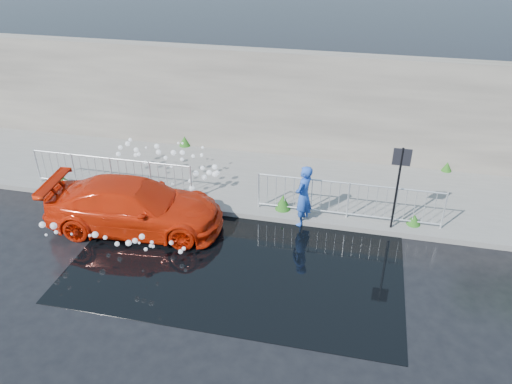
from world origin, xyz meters
TOP-DOWN VIEW (x-y plane):
  - ground at (0.00, 0.00)m, footprint 90.00×90.00m
  - pavement at (0.00, 5.00)m, footprint 30.00×4.00m
  - curb at (0.00, 3.00)m, footprint 30.00×0.25m
  - retaining_wall at (0.00, 7.20)m, footprint 30.00×0.60m
  - puddle at (0.50, 1.00)m, footprint 8.00×5.00m
  - sign_post at (4.20, 3.10)m, footprint 0.45×0.06m
  - railing_left at (-4.00, 3.35)m, footprint 5.05×0.05m
  - railing_right at (3.00, 3.35)m, footprint 5.05×0.05m
  - weeds at (-0.10, 4.48)m, footprint 12.17×3.93m
  - water_spray at (-2.47, 3.12)m, footprint 3.56×5.48m
  - red_car at (-2.56, 1.82)m, footprint 4.88×2.35m
  - person at (1.82, 3.00)m, footprint 0.63×0.75m

SIDE VIEW (x-z plane):
  - ground at x=0.00m, z-range 0.00..0.00m
  - puddle at x=0.50m, z-range 0.00..0.01m
  - pavement at x=0.00m, z-range 0.00..0.15m
  - curb at x=0.00m, z-range 0.00..0.16m
  - weeds at x=-0.10m, z-range 0.10..0.56m
  - red_car at x=-2.56m, z-range 0.00..1.37m
  - railing_left at x=-4.00m, z-range 0.19..1.29m
  - railing_right at x=3.00m, z-range 0.19..1.29m
  - water_spray at x=-2.47m, z-range 0.22..1.25m
  - person at x=1.82m, z-range 0.00..1.77m
  - sign_post at x=4.20m, z-range 0.47..2.97m
  - retaining_wall at x=0.00m, z-range 0.15..3.65m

